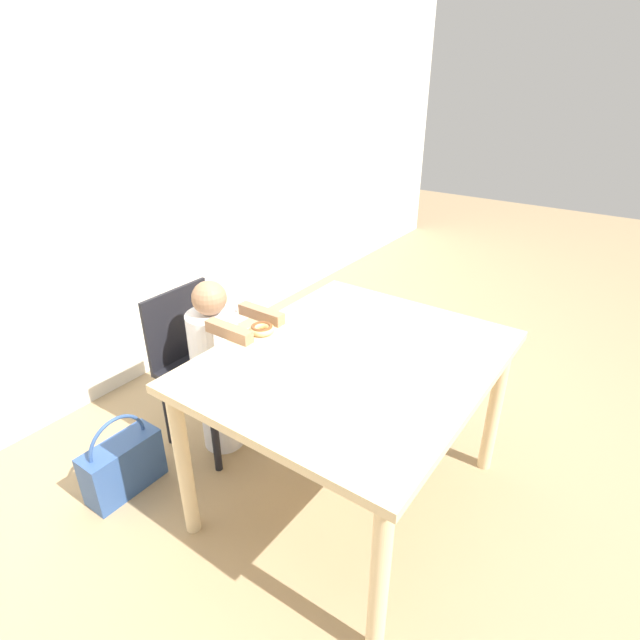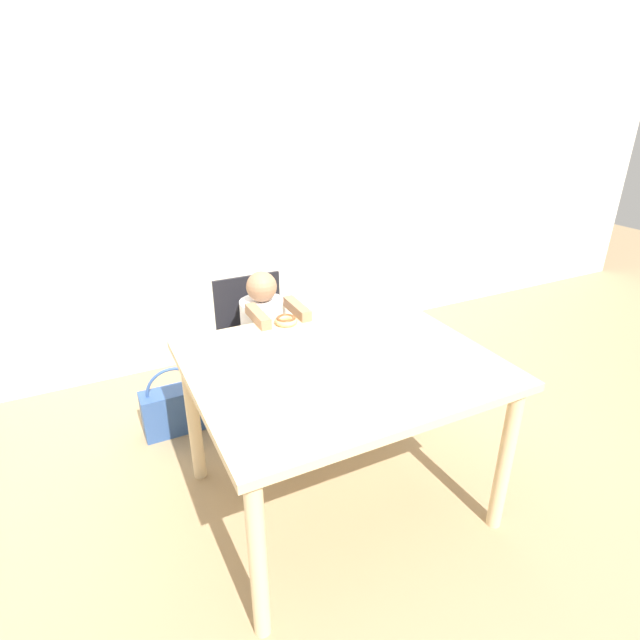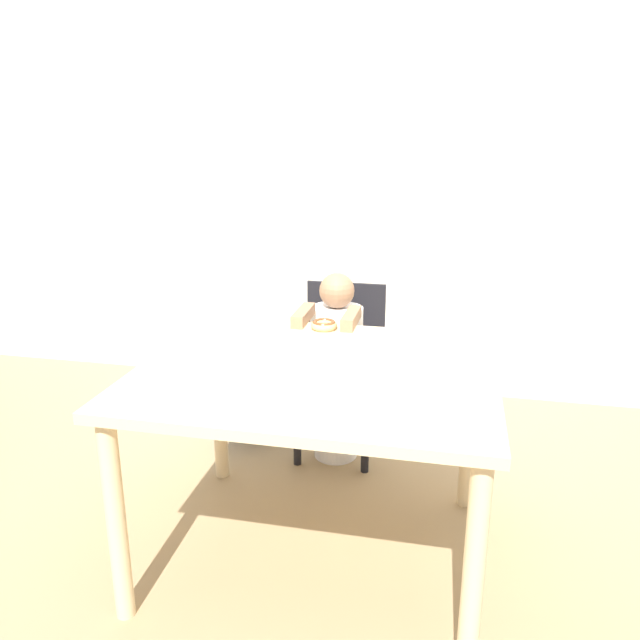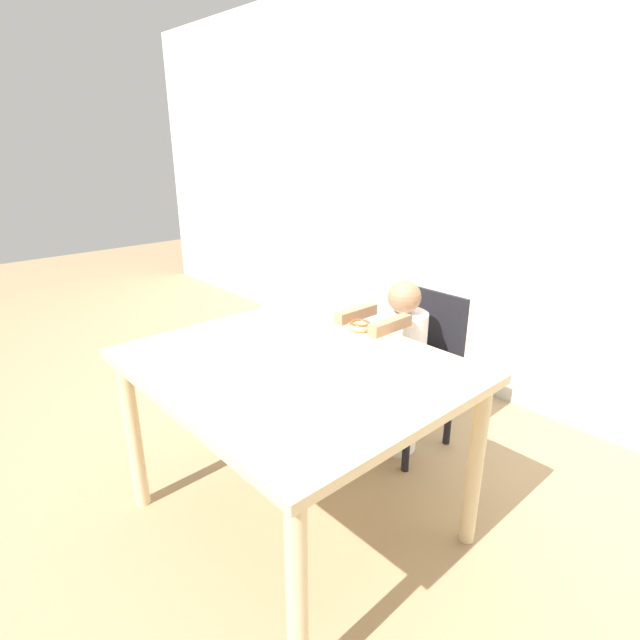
# 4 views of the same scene
# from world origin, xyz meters

# --- Properties ---
(ground_plane) EXTENTS (12.00, 12.00, 0.00)m
(ground_plane) POSITION_xyz_m (0.00, 0.00, 0.00)
(ground_plane) COLOR #997F5B
(wall_back) EXTENTS (8.00, 0.05, 2.50)m
(wall_back) POSITION_xyz_m (0.00, 1.61, 1.25)
(wall_back) COLOR silver
(wall_back) RESTS_ON ground_plane
(dining_table) EXTENTS (1.18, 0.98, 0.73)m
(dining_table) POSITION_xyz_m (0.00, 0.00, 0.64)
(dining_table) COLOR beige
(dining_table) RESTS_ON ground_plane
(chair) EXTENTS (0.38, 0.41, 0.79)m
(chair) POSITION_xyz_m (-0.07, 0.82, 0.42)
(chair) COLOR black
(chair) RESTS_ON ground_plane
(child_figure) EXTENTS (0.25, 0.45, 0.89)m
(child_figure) POSITION_xyz_m (-0.07, 0.71, 0.45)
(child_figure) COLOR white
(child_figure) RESTS_ON ground_plane
(donut) EXTENTS (0.10, 0.10, 0.03)m
(donut) POSITION_xyz_m (-0.06, 0.42, 0.74)
(donut) COLOR #DBB270
(donut) RESTS_ON dining_table
(napkin) EXTENTS (0.29, 0.29, 0.00)m
(napkin) POSITION_xyz_m (-0.01, 0.03, 0.73)
(napkin) COLOR white
(napkin) RESTS_ON dining_table
(handbag) EXTENTS (0.35, 0.14, 0.39)m
(handbag) POSITION_xyz_m (-0.55, 0.85, 0.14)
(handbag) COLOR #2D4C84
(handbag) RESTS_ON ground_plane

